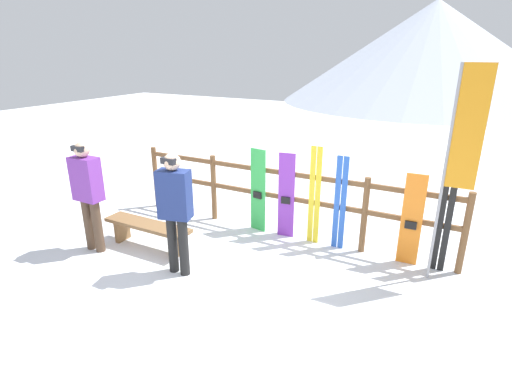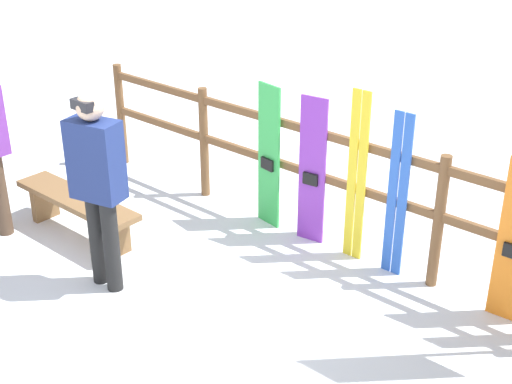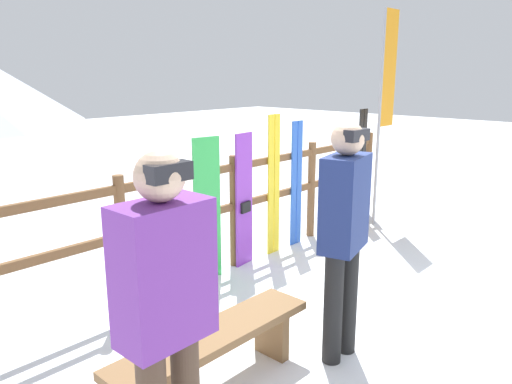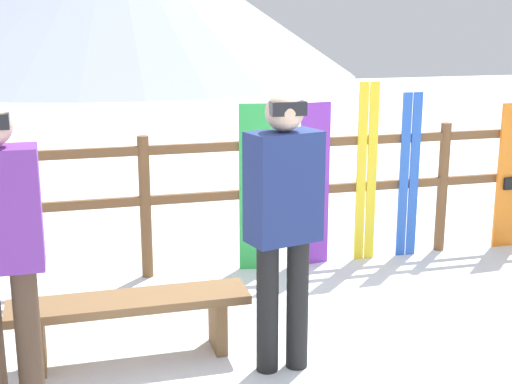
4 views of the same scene
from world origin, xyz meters
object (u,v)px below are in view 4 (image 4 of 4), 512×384
(snowboard_green, at_px, (257,189))
(ski_pair_yellow, at_px, (366,173))
(snowboard_orange, at_px, (511,176))
(ski_pair_blue, at_px, (409,176))
(person_navy, at_px, (283,213))
(snowboard_purple, at_px, (315,185))
(person_purple, at_px, (0,239))
(bench, at_px, (130,312))

(snowboard_green, height_order, ski_pair_yellow, ski_pair_yellow)
(snowboard_orange, bearing_deg, ski_pair_blue, 179.82)
(person_navy, distance_m, ski_pair_blue, 2.63)
(person_navy, distance_m, snowboard_green, 1.93)
(snowboard_orange, bearing_deg, snowboard_green, 180.00)
(person_navy, bearing_deg, ski_pair_yellow, 53.53)
(snowboard_purple, bearing_deg, ski_pair_blue, 0.21)
(person_purple, distance_m, ski_pair_blue, 4.02)
(bench, height_order, snowboard_purple, snowboard_purple)
(person_purple, xyz_separation_m, person_navy, (1.68, 0.08, 0.01))
(snowboard_green, height_order, ski_pair_blue, ski_pair_blue)
(bench, xyz_separation_m, person_navy, (0.95, -0.39, 0.73))
(person_purple, xyz_separation_m, ski_pair_yellow, (3.06, 1.95, -0.21))
(snowboard_green, bearing_deg, bench, -130.69)
(bench, height_order, person_navy, person_navy)
(person_purple, bearing_deg, ski_pair_yellow, 32.53)
(ski_pair_yellow, xyz_separation_m, snowboard_orange, (1.54, -0.00, -0.12))
(snowboard_purple, distance_m, snowboard_orange, 2.05)
(ski_pair_yellow, height_order, ski_pair_blue, ski_pair_yellow)
(snowboard_purple, xyz_separation_m, ski_pair_blue, (0.95, 0.00, 0.04))
(snowboard_green, bearing_deg, person_navy, -99.93)
(snowboard_orange, bearing_deg, ski_pair_yellow, 179.87)
(person_purple, distance_m, snowboard_orange, 5.01)
(person_purple, relative_size, snowboard_orange, 1.26)
(snowboard_green, xyz_separation_m, ski_pair_yellow, (1.06, 0.00, 0.09))
(ski_pair_yellow, bearing_deg, bench, -147.52)
(person_navy, relative_size, ski_pair_yellow, 1.08)
(person_purple, height_order, person_navy, person_navy)
(person_navy, bearing_deg, person_purple, -177.40)
(person_purple, height_order, snowboard_orange, person_purple)
(bench, xyz_separation_m, ski_pair_blue, (2.77, 1.49, 0.45))
(bench, xyz_separation_m, person_purple, (-0.73, -0.47, 0.72))
(ski_pair_yellow, relative_size, ski_pair_blue, 1.07)
(person_purple, height_order, ski_pair_blue, person_purple)
(ski_pair_yellow, distance_m, ski_pair_blue, 0.44)
(person_purple, height_order, snowboard_green, person_purple)
(ski_pair_blue, distance_m, snowboard_orange, 1.11)
(ski_pair_blue, relative_size, snowboard_orange, 1.09)
(person_purple, xyz_separation_m, snowboard_purple, (2.56, 1.95, -0.30))
(person_purple, bearing_deg, snowboard_purple, 37.37)
(ski_pair_blue, bearing_deg, ski_pair_yellow, 180.00)
(bench, distance_m, ski_pair_blue, 3.18)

